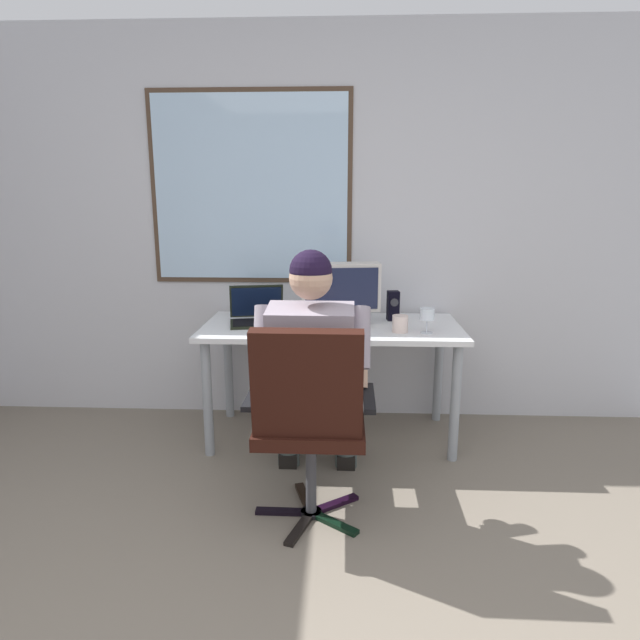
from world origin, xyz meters
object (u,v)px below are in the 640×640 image
object	(u,v)px
office_chair	(309,412)
desk_speaker	(393,306)
coffee_mug	(400,324)
wine_glass	(427,315)
desk	(332,339)
person_seated	(313,371)
crt_monitor	(340,289)
laptop	(257,313)

from	to	relation	value
office_chair	desk_speaker	size ratio (longest dim) A/B	5.26
office_chair	coffee_mug	size ratio (longest dim) A/B	10.02
wine_glass	desk_speaker	xyz separation A→B (m)	(-0.16, 0.31, -0.01)
desk	coffee_mug	bearing A→B (deg)	-21.92
desk	desk_speaker	world-z (taller)	desk_speaker
person_seated	wine_glass	bearing A→B (deg)	41.37
person_seated	wine_glass	distance (m)	0.83
crt_monitor	laptop	distance (m)	0.53
office_chair	desk_speaker	xyz separation A→B (m)	(0.45, 1.11, 0.25)
desk	crt_monitor	distance (m)	0.30
wine_glass	desk_speaker	world-z (taller)	desk_speaker
wine_glass	desk	bearing A→B (deg)	162.31
office_chair	wine_glass	xyz separation A→B (m)	(0.61, 0.80, 0.26)
coffee_mug	office_chair	bearing A→B (deg)	-119.60
person_seated	coffee_mug	size ratio (longest dim) A/B	13.04
desk	office_chair	size ratio (longest dim) A/B	1.60
office_chair	laptop	xyz separation A→B (m)	(-0.38, 1.01, 0.21)
person_seated	coffee_mug	xyz separation A→B (m)	(0.46, 0.55, 0.11)
desk	laptop	xyz separation A→B (m)	(-0.45, 0.04, 0.15)
desk	desk_speaker	bearing A→B (deg)	20.93
desk_speaker	coffee_mug	xyz separation A→B (m)	(0.02, -0.30, -0.04)
laptop	coffee_mug	world-z (taller)	laptop
coffee_mug	desk	bearing A→B (deg)	158.08
desk_speaker	coffee_mug	world-z (taller)	desk_speaker
person_seated	laptop	distance (m)	0.85
person_seated	crt_monitor	world-z (taller)	person_seated
crt_monitor	wine_glass	world-z (taller)	crt_monitor
office_chair	crt_monitor	bearing A→B (deg)	82.88
office_chair	person_seated	xyz separation A→B (m)	(0.00, 0.27, 0.10)
crt_monitor	wine_glass	size ratio (longest dim) A/B	3.35
desk	person_seated	xyz separation A→B (m)	(-0.07, -0.71, 0.03)
office_chair	coffee_mug	distance (m)	0.96
laptop	coffee_mug	distance (m)	0.87
wine_glass	desk_speaker	distance (m)	0.35
desk	wine_glass	xyz separation A→B (m)	(0.54, -0.17, 0.19)
person_seated	desk_speaker	bearing A→B (deg)	62.40
crt_monitor	wine_glass	bearing A→B (deg)	-19.71
desk	wine_glass	world-z (taller)	wine_glass
coffee_mug	wine_glass	bearing A→B (deg)	-5.55
crt_monitor	desk_speaker	bearing A→B (deg)	23.30
desk	laptop	bearing A→B (deg)	174.76
laptop	desk	bearing A→B (deg)	-5.24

